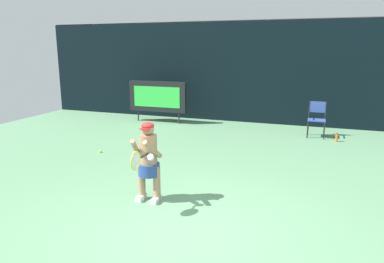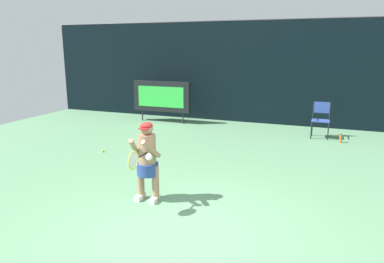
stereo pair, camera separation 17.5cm
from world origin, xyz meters
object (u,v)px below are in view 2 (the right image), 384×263
tennis_racket (134,160)px  tennis_ball_loose (103,151)px  water_bottle (341,138)px  tennis_player (147,159)px  umpire_chair (321,118)px  scoreboard (162,97)px

tennis_racket → tennis_ball_loose: 4.06m
water_bottle → tennis_player: tennis_player is taller
tennis_racket → umpire_chair: bearing=57.2°
scoreboard → umpire_chair: bearing=-4.0°
tennis_racket → water_bottle: bearing=51.3°
scoreboard → tennis_ball_loose: scoreboard is taller
water_bottle → tennis_ball_loose: 6.78m
water_bottle → tennis_ball_loose: size_ratio=3.90×
tennis_racket → tennis_ball_loose: tennis_racket is taller
tennis_player → tennis_racket: bearing=-81.7°
tennis_player → tennis_ball_loose: 3.54m
tennis_player → water_bottle: bearing=59.4°
scoreboard → tennis_ball_loose: 4.27m
tennis_player → tennis_ball_loose: bearing=138.0°
scoreboard → tennis_player: 7.07m
water_bottle → tennis_player: (-3.33, -5.64, 0.66)m
water_bottle → tennis_ball_loose: (-5.90, -3.32, -0.09)m
tennis_player → scoreboard: bearing=113.5°
scoreboard → umpire_chair: 5.58m
scoreboard → umpire_chair: scoreboard is taller
water_bottle → tennis_ball_loose: water_bottle is taller
scoreboard → umpire_chair: size_ratio=2.04×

